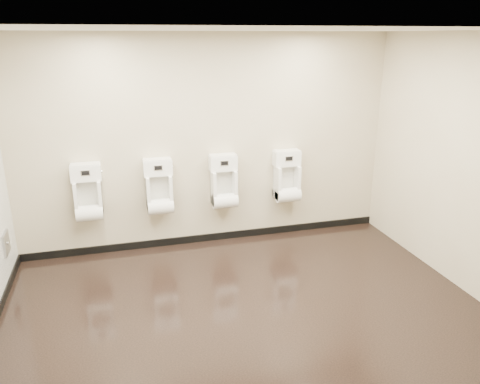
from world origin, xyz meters
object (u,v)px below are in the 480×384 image
at_px(urinal_0, 88,196).
at_px(urinal_3, 287,180).
at_px(access_panel, 6,243).
at_px(urinal_1, 159,191).
at_px(urinal_2, 224,185).

relative_size(urinal_0, urinal_3, 1.00).
bearing_deg(access_panel, urinal_3, 6.81).
distance_m(urinal_0, urinal_1, 0.88).
bearing_deg(access_panel, urinal_1, 13.32).
relative_size(access_panel, urinal_1, 0.36).
relative_size(access_panel, urinal_3, 0.36).
xyz_separation_m(access_panel, urinal_0, (0.92, 0.43, 0.34)).
height_order(urinal_1, urinal_2, same).
distance_m(urinal_0, urinal_2, 1.74).
bearing_deg(urinal_0, urinal_1, 0.00).
bearing_deg(access_panel, urinal_0, 24.90).
bearing_deg(urinal_3, access_panel, -173.19).
relative_size(urinal_1, urinal_2, 1.00).
distance_m(urinal_1, urinal_2, 0.86).
relative_size(urinal_0, urinal_1, 1.00).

